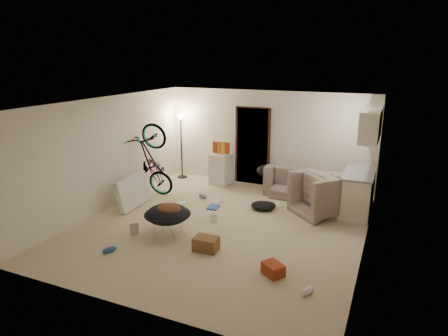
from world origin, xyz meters
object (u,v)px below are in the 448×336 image
at_px(kitchen_counter, 358,192).
at_px(sofa, 304,186).
at_px(saucer_chair, 168,218).
at_px(juicer, 214,217).
at_px(floor_lamp, 181,132).
at_px(bicycle, 152,176).
at_px(mini_fridge, 221,169).
at_px(drink_case_b, 273,269).
at_px(tv_box, 133,192).
at_px(drink_case_a, 206,244).
at_px(armchair, 326,198).

xyz_separation_m(kitchen_counter, sofa, (-1.29, 0.45, -0.17)).
height_order(saucer_chair, juicer, saucer_chair).
xyz_separation_m(floor_lamp, saucer_chair, (1.67, -3.49, -0.94)).
relative_size(bicycle, mini_fridge, 2.26).
bearing_deg(bicycle, kitchen_counter, -81.19).
distance_m(floor_lamp, mini_fridge, 1.54).
relative_size(drink_case_b, juicer, 1.42).
xyz_separation_m(sofa, juicer, (-1.38, -2.29, -0.18)).
bearing_deg(bicycle, juicer, -115.50).
distance_m(mini_fridge, tv_box, 2.61).
bearing_deg(floor_lamp, mini_fridge, -4.58).
relative_size(tv_box, drink_case_a, 2.53).
bearing_deg(drink_case_a, floor_lamp, 122.82).
bearing_deg(armchair, drink_case_b, 127.85).
distance_m(saucer_chair, juicer, 1.15).
bearing_deg(armchair, tv_box, 61.77).
bearing_deg(mini_fridge, drink_case_a, -65.74).
distance_m(bicycle, drink_case_b, 4.53).
bearing_deg(tv_box, kitchen_counter, 19.19).
bearing_deg(armchair, drink_case_a, 101.67).
xyz_separation_m(armchair, saucer_chair, (-2.54, -2.41, 0.03)).
height_order(kitchen_counter, sofa, kitchen_counter).
height_order(mini_fridge, drink_case_b, mini_fridge).
relative_size(floor_lamp, sofa, 0.97).
xyz_separation_m(drink_case_b, juicer, (-1.77, 1.54, -0.00)).
relative_size(armchair, juicer, 4.37).
distance_m(drink_case_b, juicer, 2.35).
xyz_separation_m(armchair, bicycle, (-4.11, -0.56, 0.15)).
xyz_separation_m(tv_box, drink_case_a, (2.48, -1.27, -0.23)).
xyz_separation_m(sofa, armchair, (0.67, -0.87, 0.06)).
bearing_deg(floor_lamp, tv_box, -87.65).
distance_m(kitchen_counter, drink_case_b, 3.52).
relative_size(armchair, drink_case_a, 2.44).
bearing_deg(drink_case_a, kitchen_counter, 51.62).
height_order(armchair, bicycle, bicycle).
relative_size(kitchen_counter, juicer, 6.31).
height_order(kitchen_counter, tv_box, kitchen_counter).
height_order(sofa, drink_case_b, sofa).
relative_size(kitchen_counter, drink_case_b, 4.44).
xyz_separation_m(kitchen_counter, saucer_chair, (-3.16, -2.84, -0.07)).
xyz_separation_m(floor_lamp, tv_box, (0.10, -2.44, -0.95)).
xyz_separation_m(tv_box, drink_case_b, (3.82, -1.59, -0.26)).
bearing_deg(saucer_chair, drink_case_a, -13.54).
distance_m(mini_fridge, drink_case_a, 3.86).
bearing_deg(floor_lamp, kitchen_counter, -7.66).
xyz_separation_m(mini_fridge, tv_box, (-1.15, -2.34, -0.06)).
height_order(saucer_chair, tv_box, tv_box).
bearing_deg(kitchen_counter, juicer, -145.50).
height_order(floor_lamp, drink_case_a, floor_lamp).
bearing_deg(floor_lamp, armchair, -14.31).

